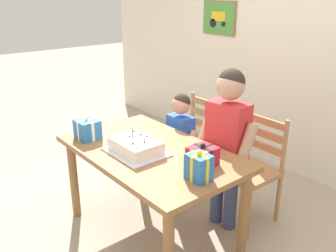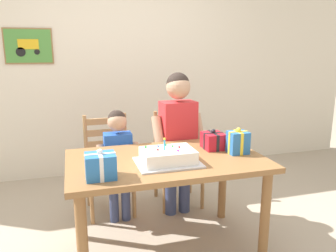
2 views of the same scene
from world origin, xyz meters
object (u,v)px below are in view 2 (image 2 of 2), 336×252
Objects in this scene: birthday_cake at (168,157)px; gift_box_corner_small at (101,166)px; gift_box_red_large at (213,141)px; dining_table at (166,171)px; chair_left at (109,164)px; child_younger at (118,156)px; child_older at (178,130)px; gift_box_beside_cake at (238,142)px; chair_right at (177,157)px.

gift_box_corner_small is (-0.47, -0.14, 0.03)m from birthday_cake.
birthday_cake is 2.31× the size of gift_box_corner_small.
gift_box_red_large is at bearing 22.03° from gift_box_corner_small.
gift_box_corner_small is at bearing -157.97° from gift_box_red_large.
dining_table is 0.58m from gift_box_corner_small.
child_younger is (0.06, -0.25, 0.15)m from chair_left.
gift_box_red_large is (0.43, 0.12, 0.17)m from dining_table.
birthday_cake is 0.43× the size of child_younger.
child_younger reaches higher than birthday_cake.
gift_box_red_large is 0.14× the size of child_older.
gift_box_red_large is at bearing 27.87° from birthday_cake.
child_younger reaches higher than gift_box_beside_cake.
chair_left is at bearing 109.41° from birthday_cake.
dining_table is at bearing -116.20° from child_older.
birthday_cake reaches higher than chair_left.
chair_right is 0.69m from child_younger.
chair_left is at bearing 180.00° from chair_right.
child_younger reaches higher than dining_table.
child_younger reaches higher than gift_box_red_large.
child_older reaches higher than child_younger.
chair_left is (-0.32, 0.91, -0.33)m from birthday_cake.
gift_box_beside_cake is at bearing -35.07° from child_younger.
chair_right is (0.68, -0.00, 0.00)m from chair_left.
gift_box_red_large is at bearing 129.00° from gift_box_beside_cake.
child_older reaches higher than gift_box_red_large.
dining_table is 0.59m from gift_box_beside_cake.
gift_box_beside_cake is 1.28m from chair_left.
gift_box_beside_cake is (0.13, -0.16, 0.02)m from gift_box_red_large.
child_older is (0.61, -0.25, 0.34)m from chair_left.
child_younger is (-0.55, 0.00, -0.19)m from child_older.
chair_left reaches higher than dining_table.
child_younger is at bearing 144.93° from gift_box_beside_cake.
gift_box_red_large is 0.21m from gift_box_beside_cake.
dining_table is at bearing -62.90° from child_younger.
gift_box_corner_small is 1.10m from child_older.
child_older is 0.58m from child_younger.
dining_table is at bearing -66.65° from chair_left.
gift_box_red_large is at bearing -69.72° from child_older.
child_older is at bearing 46.18° from gift_box_corner_small.
chair_right is at bearing 51.20° from gift_box_corner_small.
child_younger is at bearing -75.78° from chair_left.
child_younger is (-0.84, 0.59, -0.21)m from gift_box_beside_cake.
dining_table is 7.67× the size of gift_box_red_large.
birthday_cake reaches higher than gift_box_corner_small.
gift_box_corner_small is at bearing -98.40° from chair_left.
gift_box_red_large reaches higher than dining_table.
dining_table is at bearing 175.80° from gift_box_beside_cake.
gift_box_red_large is (0.45, 0.24, 0.02)m from birthday_cake.
gift_box_corner_small is at bearing -128.80° from chair_right.
birthday_cake is 2.36× the size of gift_box_red_large.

